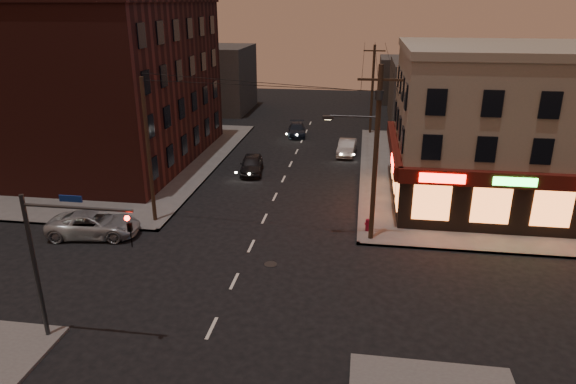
% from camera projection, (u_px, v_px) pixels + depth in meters
% --- Properties ---
extents(ground, '(120.00, 120.00, 0.00)m').
position_uv_depth(ground, '(234.00, 281.00, 25.81)').
color(ground, black).
rests_on(ground, ground).
extents(sidewalk_ne, '(24.00, 28.00, 0.15)m').
position_uv_depth(sidewalk_ne, '(512.00, 177.00, 40.92)').
color(sidewalk_ne, '#514F4C').
rests_on(sidewalk_ne, ground).
extents(sidewalk_nw, '(24.00, 28.00, 0.15)m').
position_uv_depth(sidewalk_nw, '(90.00, 158.00, 45.87)').
color(sidewalk_nw, '#514F4C').
rests_on(sidewalk_nw, ground).
extents(pizza_building, '(15.85, 12.85, 10.50)m').
position_uv_depth(pizza_building, '(513.00, 127.00, 34.20)').
color(pizza_building, gray).
rests_on(pizza_building, sidewalk_ne).
extents(brick_apartment, '(12.00, 20.00, 13.00)m').
position_uv_depth(brick_apartment, '(119.00, 85.00, 43.09)').
color(brick_apartment, '#411915').
rests_on(brick_apartment, sidewalk_nw).
extents(bg_building_ne_a, '(10.00, 12.00, 7.00)m').
position_uv_depth(bg_building_ne_a, '(436.00, 93.00, 57.88)').
color(bg_building_ne_a, '#3F3D3A').
rests_on(bg_building_ne_a, ground).
extents(bg_building_nw, '(9.00, 10.00, 8.00)m').
position_uv_depth(bg_building_nw, '(214.00, 79.00, 65.13)').
color(bg_building_nw, '#3F3D3A').
rests_on(bg_building_nw, ground).
extents(bg_building_ne_b, '(8.00, 8.00, 6.00)m').
position_uv_depth(bg_building_ne_b, '(409.00, 80.00, 71.31)').
color(bg_building_ne_b, '#3F3D3A').
rests_on(bg_building_ne_b, ground).
extents(utility_pole_main, '(4.20, 0.44, 10.00)m').
position_uv_depth(utility_pole_main, '(374.00, 146.00, 28.25)').
color(utility_pole_main, '#382619').
rests_on(utility_pole_main, sidewalk_ne).
extents(utility_pole_far, '(0.26, 0.26, 9.00)m').
position_uv_depth(utility_pole_far, '(372.00, 90.00, 52.91)').
color(utility_pole_far, '#382619').
rests_on(utility_pole_far, sidewalk_ne).
extents(utility_pole_west, '(0.24, 0.24, 9.00)m').
position_uv_depth(utility_pole_west, '(149.00, 152.00, 31.15)').
color(utility_pole_west, '#382619').
rests_on(utility_pole_west, sidewalk_nw).
extents(traffic_signal, '(4.49, 0.32, 6.47)m').
position_uv_depth(traffic_signal, '(56.00, 250.00, 19.93)').
color(traffic_signal, '#333538').
rests_on(traffic_signal, ground).
extents(suv_cross, '(5.60, 3.13, 1.48)m').
position_uv_depth(suv_cross, '(94.00, 224.00, 30.57)').
color(suv_cross, '#999EA2').
rests_on(suv_cross, ground).
extents(sedan_near, '(2.32, 4.53, 1.48)m').
position_uv_depth(sedan_near, '(252.00, 164.00, 41.84)').
color(sedan_near, black).
rests_on(sedan_near, ground).
extents(sedan_mid, '(1.74, 4.33, 1.40)m').
position_uv_depth(sedan_mid, '(347.00, 147.00, 46.82)').
color(sedan_mid, gray).
rests_on(sedan_mid, ground).
extents(sedan_far, '(2.27, 4.53, 1.26)m').
position_uv_depth(sedan_far, '(297.00, 130.00, 53.54)').
color(sedan_far, '#17202E').
rests_on(sedan_far, ground).
extents(fire_hydrant, '(0.35, 0.35, 0.79)m').
position_uv_depth(fire_hydrant, '(368.00, 224.00, 31.00)').
color(fire_hydrant, maroon).
rests_on(fire_hydrant, sidewalk_ne).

